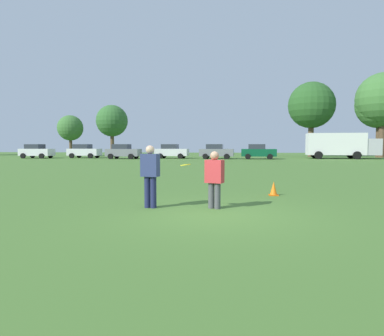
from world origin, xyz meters
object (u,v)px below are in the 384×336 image
object	(u,v)px
frisbee	(186,165)
parked_car_near_left	(36,151)
box_truck	(341,145)
parked_car_mid_left	(84,151)
player_thrower	(150,173)
parked_car_far_right	(258,151)
parked_car_near_right	(216,151)
player_defender	(214,177)
traffic_cone	(274,189)
parked_car_mid_right	(171,151)
parked_car_center	(123,151)

from	to	relation	value
frisbee	parked_car_near_left	xyz separation A→B (m)	(-23.95, 33.71, -0.26)
parked_car_near_left	box_truck	bearing A→B (deg)	3.45
parked_car_mid_left	player_thrower	bearing A→B (deg)	-63.92
frisbee	box_truck	world-z (taller)	box_truck
frisbee	parked_car_far_right	xyz separation A→B (m)	(4.55, 34.16, -0.26)
parked_car_near_left	parked_car_near_right	xyz separation A→B (m)	(23.34, 0.62, 0.00)
player_thrower	frisbee	bearing A→B (deg)	-8.96
player_defender	frisbee	size ratio (longest dim) A/B	5.61
frisbee	parked_car_near_right	distance (m)	34.33
player_defender	parked_car_mid_left	xyz separation A→B (m)	(-18.82, 34.83, 0.07)
frisbee	traffic_cone	world-z (taller)	frisbee
parked_car_mid_right	parked_car_far_right	bearing A→B (deg)	-4.92
parked_car_near_right	box_truck	world-z (taller)	box_truck
parked_car_center	parked_car_near_right	distance (m)	11.59
parked_car_far_right	box_truck	distance (m)	10.43
parked_car_mid_left	box_truck	size ratio (longest dim) A/B	0.50
traffic_cone	parked_car_center	size ratio (longest dim) A/B	0.11
player_defender	parked_car_far_right	xyz separation A→B (m)	(3.81, 33.92, 0.07)
frisbee	parked_car_mid_left	distance (m)	39.46
traffic_cone	parked_car_near_right	size ratio (longest dim) A/B	0.11
traffic_cone	parked_car_center	bearing A→B (deg)	116.08
parked_car_near_right	parked_car_far_right	size ratio (longest dim) A/B	1.00
player_defender	parked_car_mid_left	world-z (taller)	parked_car_mid_left
parked_car_near_left	parked_car_mid_left	size ratio (longest dim) A/B	1.00
parked_car_near_right	parked_car_far_right	xyz separation A→B (m)	(5.16, -0.16, 0.00)
box_truck	parked_car_far_right	bearing A→B (deg)	-169.59
box_truck	parked_car_mid_left	bearing A→B (deg)	-178.32
player_thrower	player_defender	bearing A→B (deg)	2.90
player_defender	parked_car_near_right	xyz separation A→B (m)	(-1.35, 34.08, 0.07)
traffic_cone	parked_car_mid_left	distance (m)	38.28
player_defender	frisbee	xyz separation A→B (m)	(-0.75, -0.24, 0.33)
player_defender	frisbee	bearing A→B (deg)	-162.04
traffic_cone	parked_car_far_right	xyz separation A→B (m)	(1.93, 31.27, 0.69)
box_truck	parked_car_mid_right	bearing A→B (deg)	-177.46
player_thrower	frisbee	size ratio (longest dim) A/B	6.19
parked_car_mid_left	parked_car_near_right	bearing A→B (deg)	-2.47
traffic_cone	parked_car_mid_right	distance (m)	33.46
player_thrower	parked_car_near_left	xyz separation A→B (m)	(-22.97, 33.55, -0.03)
parked_car_far_right	player_thrower	bearing A→B (deg)	-99.24
player_thrower	parked_car_center	distance (m)	34.69
parked_car_near_left	box_truck	size ratio (longest dim) A/B	0.50
player_defender	parked_car_mid_left	distance (m)	39.59
parked_car_near_left	box_truck	xyz separation A→B (m)	(38.72, 2.33, 0.83)
parked_car_far_right	parked_car_near_left	bearing A→B (deg)	-179.09
parked_car_center	box_truck	size ratio (longest dim) A/B	0.50
player_defender	parked_car_center	world-z (taller)	parked_car_center
parked_car_near_left	parked_car_mid_left	bearing A→B (deg)	13.14
parked_car_center	parked_car_far_right	bearing A→B (deg)	3.94
parked_car_center	parked_car_near_left	bearing A→B (deg)	176.64
frisbee	traffic_cone	distance (m)	4.02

